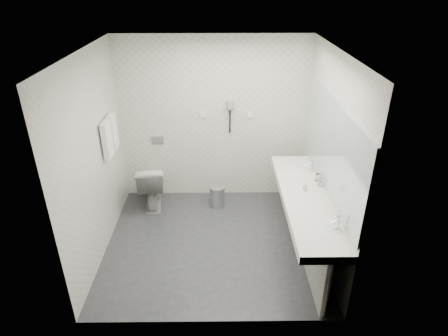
{
  "coord_description": "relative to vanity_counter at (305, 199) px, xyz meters",
  "views": [
    {
      "loc": [
        0.1,
        -4.1,
        3.25
      ],
      "look_at": [
        0.15,
        0.15,
        1.05
      ],
      "focal_mm": 30.66,
      "sensor_mm": 36.0,
      "label": 1
    }
  ],
  "objects": [
    {
      "name": "dryer_cradle",
      "position": [
        -0.88,
        1.47,
        0.7
      ],
      "size": [
        0.1,
        0.04,
        0.14
      ],
      "primitive_type": "cube",
      "color": "gray",
      "rests_on": "wall_back"
    },
    {
      "name": "ceiling",
      "position": [
        -1.12,
        0.2,
        1.7
      ],
      "size": [
        2.8,
        2.8,
        0.0
      ],
      "primitive_type": "plane",
      "rotation": [
        3.14,
        0.0,
        0.0
      ],
      "color": "silver",
      "rests_on": "wall_back"
    },
    {
      "name": "wall_back",
      "position": [
        -1.12,
        1.5,
        0.45
      ],
      "size": [
        2.8,
        0.0,
        2.8
      ],
      "primitive_type": "plane",
      "rotation": [
        1.57,
        0.0,
        0.0
      ],
      "color": "silver",
      "rests_on": "floor"
    },
    {
      "name": "wall_front",
      "position": [
        -1.12,
        -1.1,
        0.45
      ],
      "size": [
        2.8,
        0.0,
        2.8
      ],
      "primitive_type": "plane",
      "rotation": [
        -1.57,
        0.0,
        0.0
      ],
      "color": "silver",
      "rests_on": "floor"
    },
    {
      "name": "wall_left",
      "position": [
        -2.52,
        0.2,
        0.45
      ],
      "size": [
        0.0,
        2.6,
        2.6
      ],
      "primitive_type": "plane",
      "rotation": [
        1.57,
        0.0,
        1.57
      ],
      "color": "silver",
      "rests_on": "floor"
    },
    {
      "name": "glass_right",
      "position": [
        0.22,
        0.37,
        0.1
      ],
      "size": [
        0.06,
        0.06,
        0.1
      ],
      "primitive_type": "cylinder",
      "rotation": [
        0.0,
        0.0,
        0.02
      ],
      "color": "silver",
      "rests_on": "vanity_counter"
    },
    {
      "name": "pedal_bin",
      "position": [
        -1.07,
        1.11,
        -0.64
      ],
      "size": [
        0.26,
        0.26,
        0.32
      ],
      "primitive_type": "cylinder",
      "rotation": [
        0.0,
        0.0,
        -0.17
      ],
      "color": "#B2B5BA",
      "rests_on": "floor"
    },
    {
      "name": "faucet_near",
      "position": [
        0.19,
        -0.65,
        0.12
      ],
      "size": [
        0.04,
        0.04,
        0.15
      ],
      "primitive_type": "cylinder",
      "color": "silver",
      "rests_on": "vanity_counter"
    },
    {
      "name": "wall_right",
      "position": [
        0.27,
        0.2,
        0.45
      ],
      "size": [
        0.0,
        2.6,
        2.6
      ],
      "primitive_type": "plane",
      "rotation": [
        1.57,
        0.0,
        -1.57
      ],
      "color": "silver",
      "rests_on": "floor"
    },
    {
      "name": "basin_near",
      "position": [
        0.0,
        -0.65,
        0.04
      ],
      "size": [
        0.4,
        0.31,
        0.05
      ],
      "primitive_type": "ellipsoid",
      "color": "white",
      "rests_on": "vanity_counter"
    },
    {
      "name": "soap_bottle_a",
      "position": [
        0.01,
        0.14,
        0.1
      ],
      "size": [
        0.05,
        0.05,
        0.1
      ],
      "primitive_type": "imported",
      "rotation": [
        0.0,
        0.0,
        0.29
      ],
      "color": "silver",
      "rests_on": "vanity_counter"
    },
    {
      "name": "switch_plate_a",
      "position": [
        -1.27,
        1.49,
        0.55
      ],
      "size": [
        0.09,
        0.02,
        0.09
      ],
      "primitive_type": "cube",
      "color": "white",
      "rests_on": "wall_back"
    },
    {
      "name": "glass_left",
      "position": [
        0.22,
        0.23,
        0.1
      ],
      "size": [
        0.08,
        0.08,
        0.11
      ],
      "primitive_type": "cylinder",
      "rotation": [
        0.0,
        0.0,
        -0.41
      ],
      "color": "silver",
      "rests_on": "vanity_counter"
    },
    {
      "name": "vanity_post_near",
      "position": [
        0.05,
        -1.04,
        -0.42
      ],
      "size": [
        0.06,
        0.06,
        0.75
      ],
      "primitive_type": "cylinder",
      "color": "silver",
      "rests_on": "floor"
    },
    {
      "name": "towel_far",
      "position": [
        -2.46,
        0.89,
        0.53
      ],
      "size": [
        0.07,
        0.24,
        0.48
      ],
      "primitive_type": "cube",
      "color": "white",
      "rests_on": "towel_rail"
    },
    {
      "name": "vanity_counter",
      "position": [
        0.0,
        0.0,
        0.0
      ],
      "size": [
        0.55,
        2.2,
        0.1
      ],
      "primitive_type": "cube",
      "color": "silver",
      "rests_on": "floor"
    },
    {
      "name": "basin_far",
      "position": [
        0.0,
        0.65,
        0.04
      ],
      "size": [
        0.4,
        0.31,
        0.05
      ],
      "primitive_type": "ellipsoid",
      "color": "white",
      "rests_on": "vanity_counter"
    },
    {
      "name": "dryer_barrel",
      "position": [
        -0.88,
        1.4,
        0.73
      ],
      "size": [
        0.08,
        0.14,
        0.08
      ],
      "primitive_type": "cylinder",
      "rotation": [
        1.57,
        0.0,
        0.0
      ],
      "color": "gray",
      "rests_on": "dryer_cradle"
    },
    {
      "name": "towel_near",
      "position": [
        -2.46,
        0.61,
        0.53
      ],
      "size": [
        0.07,
        0.24,
        0.48
      ],
      "primitive_type": "cube",
      "color": "white",
      "rests_on": "towel_rail"
    },
    {
      "name": "switch_plate_b",
      "position": [
        -0.57,
        1.49,
        0.55
      ],
      "size": [
        0.09,
        0.02,
        0.09
      ],
      "primitive_type": "cube",
      "color": "white",
      "rests_on": "wall_back"
    },
    {
      "name": "faucet_far",
      "position": [
        0.19,
        0.65,
        0.12
      ],
      "size": [
        0.04,
        0.04,
        0.15
      ],
      "primitive_type": "cylinder",
      "color": "silver",
      "rests_on": "vanity_counter"
    },
    {
      "name": "bin_lid",
      "position": [
        -1.07,
        1.11,
        -0.47
      ],
      "size": [
        0.23,
        0.23,
        0.02
      ],
      "primitive_type": "cylinder",
      "color": "#B2B5BA",
      "rests_on": "pedal_bin"
    },
    {
      "name": "dryer_cord",
      "position": [
        -0.88,
        1.46,
        0.45
      ],
      "size": [
        0.02,
        0.02,
        0.35
      ],
      "primitive_type": "cylinder",
      "color": "black",
      "rests_on": "dryer_cradle"
    },
    {
      "name": "vanity_panel",
      "position": [
        0.02,
        0.0,
        -0.42
      ],
      "size": [
        0.03,
        2.15,
        0.75
      ],
      "primitive_type": "cube",
      "color": "gray",
      "rests_on": "floor"
    },
    {
      "name": "floor",
      "position": [
        -1.12,
        0.2,
        -0.8
      ],
      "size": [
        2.8,
        2.8,
        0.0
      ],
      "primitive_type": "plane",
      "color": "#2D2E33",
      "rests_on": "ground"
    },
    {
      "name": "vanity_post_far",
      "position": [
        0.05,
        1.04,
        -0.42
      ],
      "size": [
        0.06,
        0.06,
        0.75
      ],
      "primitive_type": "cylinder",
      "color": "silver",
      "rests_on": "floor"
    },
    {
      "name": "flush_plate",
      "position": [
        -1.98,
        1.49,
        0.15
      ],
      "size": [
        0.18,
        0.02,
        0.12
      ],
      "primitive_type": "cube",
      "color": "#B2B5BA",
      "rests_on": "wall_back"
    },
    {
      "name": "toilet",
      "position": [
        -2.07,
        1.16,
        -0.45
      ],
      "size": [
        0.48,
        0.74,
        0.71
      ],
      "primitive_type": "imported",
      "rotation": [
        0.0,
        0.0,
        3.27
      ],
      "color": "white",
      "rests_on": "floor"
    },
    {
      "name": "towel_rail",
      "position": [
        -2.47,
        0.75,
        0.75
      ],
      "size": [
        0.02,
        0.62,
        0.02
      ],
      "primitive_type": "cylinder",
      "rotation": [
        1.57,
        0.0,
        0.0
      ],
      "color": "silver",
      "rests_on": "wall_left"
    },
    {
      "name": "mirror",
      "position": [
        0.26,
        0.0,
        0.65
      ],
      "size": [
        0.02,
        2.2,
        1.05
      ],
      "primitive_type": "cube",
      "color": "#B2BCC6",
      "rests_on": "wall_right"
    }
  ]
}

